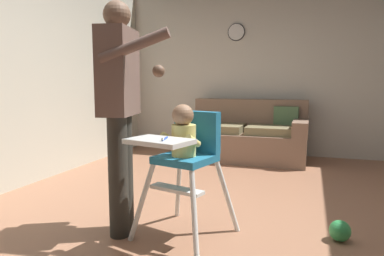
{
  "coord_description": "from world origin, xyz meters",
  "views": [
    {
      "loc": [
        0.67,
        -2.61,
        1.09
      ],
      "look_at": [
        -0.1,
        -0.34,
        0.79
      ],
      "focal_mm": 33.05,
      "sensor_mm": 36.0,
      "label": 1
    }
  ],
  "objects_px": {
    "couch": "(247,136)",
    "high_chair": "(185,146)",
    "wall_clock": "(236,32)",
    "toy_ball": "(340,231)",
    "adult_standing": "(120,105)"
  },
  "relations": [
    {
      "from": "couch",
      "to": "toy_ball",
      "type": "bearing_deg",
      "value": 23.54
    },
    {
      "from": "couch",
      "to": "wall_clock",
      "type": "height_order",
      "value": "wall_clock"
    },
    {
      "from": "adult_standing",
      "to": "wall_clock",
      "type": "relative_size",
      "value": 6.16
    },
    {
      "from": "couch",
      "to": "toy_ball",
      "type": "height_order",
      "value": "couch"
    },
    {
      "from": "couch",
      "to": "adult_standing",
      "type": "height_order",
      "value": "adult_standing"
    },
    {
      "from": "wall_clock",
      "to": "couch",
      "type": "bearing_deg",
      "value": -59.56
    },
    {
      "from": "couch",
      "to": "high_chair",
      "type": "relative_size",
      "value": 1.77
    },
    {
      "from": "toy_ball",
      "to": "wall_clock",
      "type": "distance_m",
      "value": 3.74
    },
    {
      "from": "high_chair",
      "to": "wall_clock",
      "type": "distance_m",
      "value": 3.48
    },
    {
      "from": "toy_ball",
      "to": "wall_clock",
      "type": "xyz_separation_m",
      "value": [
        -1.37,
        2.97,
        1.81
      ]
    },
    {
      "from": "couch",
      "to": "wall_clock",
      "type": "relative_size",
      "value": 6.3
    },
    {
      "from": "couch",
      "to": "toy_ball",
      "type": "distance_m",
      "value": 2.74
    },
    {
      "from": "couch",
      "to": "wall_clock",
      "type": "xyz_separation_m",
      "value": [
        -0.28,
        0.48,
        1.55
      ]
    },
    {
      "from": "high_chair",
      "to": "wall_clock",
      "type": "xyz_separation_m",
      "value": [
        -0.32,
        3.24,
        1.23
      ]
    },
    {
      "from": "high_chair",
      "to": "couch",
      "type": "bearing_deg",
      "value": -164.5
    }
  ]
}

